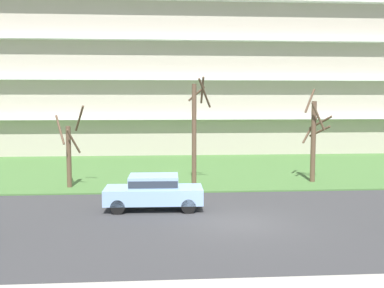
% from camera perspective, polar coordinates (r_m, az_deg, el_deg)
% --- Properties ---
extents(ground, '(160.00, 160.00, 0.00)m').
position_cam_1_polar(ground, '(18.59, 5.87, -9.89)').
color(ground, '#38383A').
extents(grass_lawn_strip, '(80.00, 16.00, 0.08)m').
position_cam_1_polar(grass_lawn_strip, '(32.17, 1.50, -3.21)').
color(grass_lawn_strip, '#477238').
rests_on(grass_lawn_strip, ground).
extents(apartment_building, '(52.68, 13.56, 20.37)m').
position_cam_1_polar(apartment_building, '(46.34, -0.27, 12.06)').
color(apartment_building, '#B2A899').
rests_on(apartment_building, ground).
extents(tree_far_left, '(1.71, 1.70, 4.67)m').
position_cam_1_polar(tree_far_left, '(26.00, -15.27, -0.84)').
color(tree_far_left, brown).
rests_on(tree_far_left, ground).
extents(tree_left, '(1.33, 1.69, 6.27)m').
position_cam_1_polar(tree_left, '(25.76, 0.41, 1.91)').
color(tree_left, brown).
rests_on(tree_left, ground).
extents(tree_center, '(1.68, 1.71, 5.63)m').
position_cam_1_polar(tree_center, '(27.80, 15.18, 0.90)').
color(tree_center, brown).
rests_on(tree_center, ground).
extents(sedan_blue_near_left, '(4.44, 1.90, 1.57)m').
position_cam_1_polar(sedan_blue_near_left, '(20.54, -4.87, -5.89)').
color(sedan_blue_near_left, '#8CB2E0').
rests_on(sedan_blue_near_left, ground).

